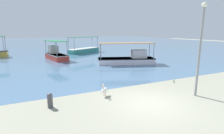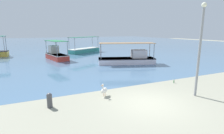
% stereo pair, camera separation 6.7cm
% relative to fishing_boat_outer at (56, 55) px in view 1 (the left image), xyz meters
% --- Properties ---
extents(ground, '(120.00, 120.00, 0.00)m').
position_rel_fishing_boat_outer_xyz_m(ground, '(2.62, -17.14, -0.65)').
color(ground, gray).
extents(harbor_water, '(110.00, 90.00, 0.00)m').
position_rel_fishing_boat_outer_xyz_m(harbor_water, '(2.62, 30.86, -0.65)').
color(harbor_water, slate).
rests_on(harbor_water, ground).
extents(fishing_boat_outer, '(2.65, 4.86, 2.49)m').
position_rel_fishing_boat_outer_xyz_m(fishing_boat_outer, '(0.00, 0.00, 0.00)').
color(fishing_boat_outer, '#C83A2E').
rests_on(fishing_boat_outer, harbor_water).
extents(fishing_boat_near_right, '(6.25, 4.57, 2.69)m').
position_rel_fishing_boat_outer_xyz_m(fishing_boat_near_right, '(5.47, 5.69, -0.11)').
color(fishing_boat_near_right, teal).
rests_on(fishing_boat_near_right, harbor_water).
extents(fishing_boat_near_left, '(6.76, 3.94, 2.41)m').
position_rel_fishing_boat_outer_xyz_m(fishing_boat_near_left, '(7.29, -6.72, -0.04)').
color(fishing_boat_near_left, white).
rests_on(fishing_boat_near_left, harbor_water).
extents(pelican, '(0.67, 0.63, 0.80)m').
position_rel_fishing_boat_outer_xyz_m(pelican, '(0.83, -15.15, -0.27)').
color(pelican, '#E0997A').
rests_on(pelican, ground).
extents(lamp_post, '(0.28, 0.28, 5.29)m').
position_rel_fishing_boat_outer_xyz_m(lamp_post, '(5.80, -17.30, 2.35)').
color(lamp_post, gray).
rests_on(lamp_post, ground).
extents(mooring_bollard, '(0.28, 0.28, 0.77)m').
position_rel_fishing_boat_outer_xyz_m(mooring_bollard, '(-2.24, -15.44, -0.24)').
color(mooring_bollard, '#47474C').
rests_on(mooring_bollard, ground).
extents(glass_bottle, '(0.07, 0.07, 0.27)m').
position_rel_fishing_boat_outer_xyz_m(glass_bottle, '(6.52, -14.81, -0.54)').
color(glass_bottle, '#3F7F4C').
rests_on(glass_bottle, ground).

